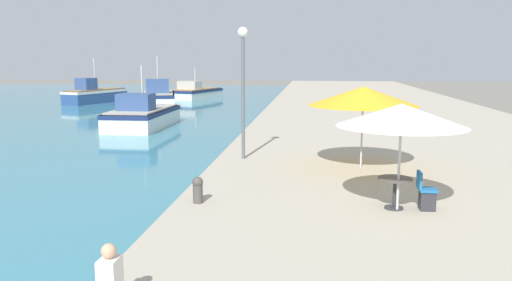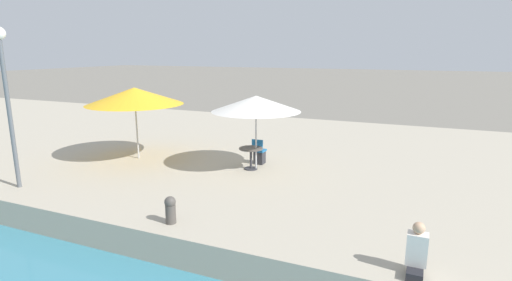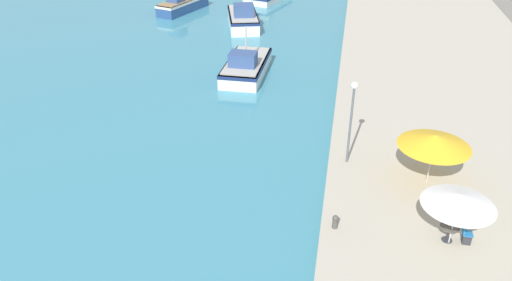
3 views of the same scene
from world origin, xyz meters
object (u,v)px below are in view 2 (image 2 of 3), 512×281
lamppost (5,81)px  cafe_table (251,154)px  cafe_umbrella_pink (256,104)px  cafe_chair_left (259,155)px  mooring_bollard (170,209)px  cafe_umbrella_white (135,96)px  person_at_quay (417,252)px

lamppost → cafe_table: bearing=-51.8°
cafe_umbrella_pink → cafe_chair_left: cafe_umbrella_pink is taller
mooring_bollard → lamppost: bearing=86.5°
cafe_umbrella_white → lamppost: bearing=164.6°
cafe_umbrella_pink → cafe_table: bearing=106.0°
mooring_bollard → lamppost: size_ratio=0.14×
cafe_table → cafe_umbrella_pink: bearing=-74.0°
cafe_umbrella_white → cafe_chair_left: bearing=-76.2°
cafe_umbrella_pink → lamppost: size_ratio=0.65×
cafe_umbrella_pink → cafe_table: size_ratio=3.68×
person_at_quay → mooring_bollard: (0.06, 5.30, -0.08)m
cafe_table → mooring_bollard: cafe_table is taller
cafe_table → lamppost: bearing=128.2°
cafe_umbrella_white → cafe_table: size_ratio=4.35×
cafe_umbrella_pink → lamppost: 7.25m
cafe_umbrella_pink → lamppost: bearing=127.7°
cafe_table → person_at_quay: size_ratio=0.82×
cafe_umbrella_pink → cafe_umbrella_white: bearing=95.1°
cafe_chair_left → person_at_quay: (-5.47, -5.35, 0.10)m
mooring_bollard → cafe_umbrella_pink: bearing=-1.4°
cafe_umbrella_pink → cafe_chair_left: 2.03m
cafe_umbrella_pink → cafe_umbrella_white: (-0.41, 4.60, 0.09)m
cafe_chair_left → lamppost: 8.00m
mooring_bollard → person_at_quay: bearing=-90.6°
cafe_umbrella_white → person_at_quay: (-4.38, -9.78, -1.90)m
cafe_umbrella_white → person_at_quay: cafe_umbrella_white is taller
cafe_chair_left → cafe_table: bearing=-90.0°
cafe_table → person_at_quay: bearing=-131.6°
cafe_umbrella_pink → lamppost: lamppost is taller
cafe_table → mooring_bollard: (-4.69, -0.05, -0.18)m
person_at_quay → lamppost: lamppost is taller
cafe_umbrella_white → lamppost: size_ratio=0.76×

